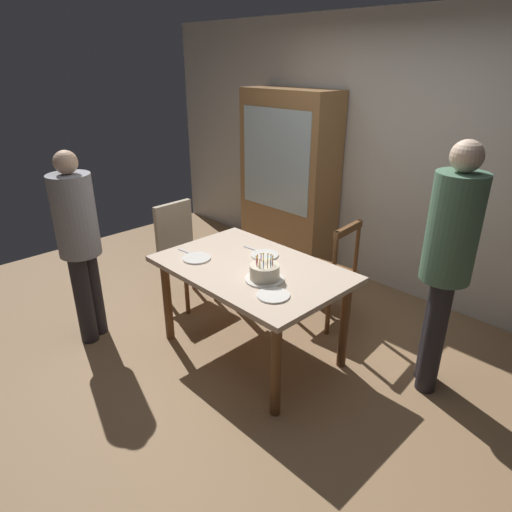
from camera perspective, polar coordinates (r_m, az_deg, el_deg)
ground at (r=3.73m, az=-0.55°, el=-11.93°), size 6.40×6.40×0.00m
back_wall at (r=4.58m, az=16.76°, el=11.82°), size 6.40×0.10×2.60m
dining_table at (r=3.38m, az=-0.59°, el=-2.83°), size 1.43×0.94×0.76m
birthday_cake at (r=3.12m, az=1.10°, el=-2.14°), size 0.28×0.28×0.18m
plate_near_celebrant at (r=3.49m, az=-7.57°, el=-0.27°), size 0.22×0.22×0.01m
plate_far_side at (r=3.52m, az=1.09°, el=0.14°), size 0.22×0.22×0.01m
plate_near_guest at (r=2.93m, az=2.20°, el=-5.00°), size 0.22×0.22×0.01m
fork_near_celebrant at (r=3.62m, az=-8.86°, el=0.52°), size 0.18×0.03×0.01m
fork_far_side at (r=3.64m, az=-0.48°, el=0.91°), size 0.18×0.04×0.01m
chair_spindle_back at (r=3.94m, az=9.00°, el=-2.36°), size 0.48×0.48×0.95m
chair_upholstered at (r=4.30m, az=-9.37°, el=1.04°), size 0.46×0.45×0.95m
person_celebrant at (r=3.75m, az=-21.65°, el=2.11°), size 0.32×0.32×1.58m
person_guest at (r=3.14m, az=23.22°, el=-0.17°), size 0.32×0.32×1.75m
china_cabinet at (r=5.02m, az=4.16°, el=9.66°), size 1.10×0.45×1.90m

